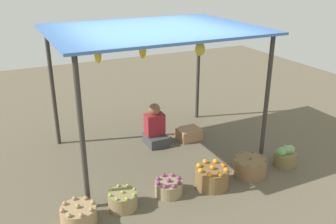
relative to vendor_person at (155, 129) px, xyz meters
The scene contains 10 objects.
ground_plane 0.44m from the vendor_person, 114.90° to the right, with size 14.00×14.00×0.00m, color brown.
market_stall_structure 1.75m from the vendor_person, 114.29° to the right, with size 3.24×2.46×2.17m.
vendor_person is the anchor object (origin of this frame).
basket_potatoes 2.46m from the vendor_person, 137.22° to the right, with size 0.46×0.46×0.29m.
basket_limes 1.99m from the vendor_person, 126.67° to the right, with size 0.39×0.39×0.27m.
basket_purple_onions 1.65m from the vendor_person, 107.12° to the right, with size 0.40×0.40×0.26m.
basket_oranges 1.68m from the vendor_person, 83.73° to the right, with size 0.50×0.50×0.36m.
basket_green_chilies 1.88m from the vendor_person, 61.32° to the right, with size 0.52×0.52×0.30m.
basket_cabbages 2.31m from the vendor_person, 46.01° to the right, with size 0.36×0.36×0.36m.
wooden_crate_near_vendor 0.69m from the vendor_person, ahead, with size 0.42×0.35×0.21m, color #A97B52.
Camera 1 is at (-2.32, -5.35, 3.08)m, focal length 39.47 mm.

